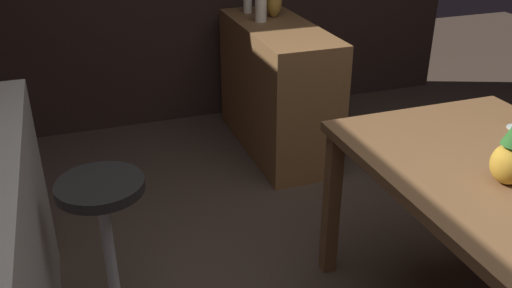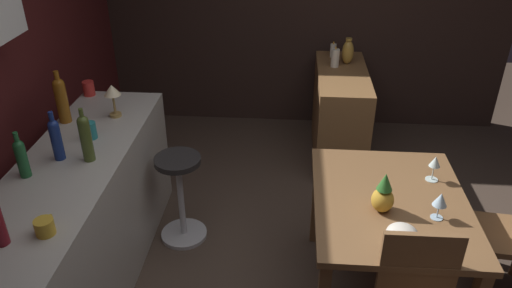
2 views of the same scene
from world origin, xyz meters
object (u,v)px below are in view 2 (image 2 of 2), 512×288
at_px(fruit_bowl, 402,234).
at_px(cup_red, 89,88).
at_px(wine_bottle_amber, 61,98).
at_px(counter_lamp, 112,93).
at_px(bar_stool, 181,196).
at_px(wine_bottle_green, 21,157).
at_px(cup_mustard, 45,227).
at_px(wine_glass_right, 435,163).
at_px(wine_bottle_olive, 86,136).
at_px(wine_glass_left, 440,200).
at_px(pillar_candle_tall, 335,58).
at_px(sideboard_cabinet, 339,114).
at_px(pineapple_centerpiece, 383,195).
at_px(pillar_candle_short, 333,51).
at_px(vase_brass, 348,52).
at_px(dining_table, 389,213).
at_px(cup_teal, 90,130).
at_px(wine_bottle_cobalt, 56,138).

xyz_separation_m(fruit_bowl, cup_red, (1.31, 2.09, 0.17)).
xyz_separation_m(wine_bottle_amber, counter_lamp, (0.11, -0.31, -0.00)).
distance_m(bar_stool, wine_bottle_green, 1.15).
distance_m(wine_bottle_green, cup_mustard, 0.58).
xyz_separation_m(wine_bottle_amber, cup_mustard, (-1.13, -0.38, -0.13)).
height_order(wine_glass_right, wine_bottle_olive, wine_bottle_olive).
bearing_deg(wine_glass_left, pillar_candle_tall, 11.78).
bearing_deg(fruit_bowl, wine_glass_right, -25.94).
distance_m(sideboard_cabinet, pillar_candle_tall, 0.51).
relative_size(pineapple_centerpiece, counter_lamp, 1.04).
height_order(fruit_bowl, pillar_candle_short, pillar_candle_short).
relative_size(counter_lamp, pillar_candle_tall, 1.24).
height_order(cup_mustard, vase_brass, vase_brass).
bearing_deg(wine_bottle_green, dining_table, -85.68).
bearing_deg(bar_stool, sideboard_cabinet, -42.44).
distance_m(pineapple_centerpiece, wine_bottle_green, 1.98).
relative_size(dining_table, pillar_candle_short, 7.19).
bearing_deg(dining_table, cup_mustard, 110.00).
xyz_separation_m(fruit_bowl, wine_bottle_amber, (0.87, 2.09, 0.29)).
height_order(wine_glass_right, cup_teal, cup_teal).
height_order(wine_bottle_olive, pillar_candle_short, wine_bottle_olive).
relative_size(sideboard_cabinet, wine_glass_right, 6.76).
bearing_deg(vase_brass, wine_bottle_cobalt, 136.70).
bearing_deg(cup_red, sideboard_cabinet, -66.94).
distance_m(wine_bottle_olive, counter_lamp, 0.58).
bearing_deg(wine_bottle_amber, wine_bottle_green, -175.37).
xyz_separation_m(sideboard_cabinet, wine_glass_left, (-1.93, -0.36, 0.45)).
height_order(dining_table, fruit_bowl, fruit_bowl).
height_order(wine_bottle_green, pillar_candle_short, wine_bottle_green).
distance_m(wine_glass_right, fruit_bowl, 0.65).
distance_m(sideboard_cabinet, wine_bottle_amber, 2.42).
bearing_deg(cup_mustard, wine_bottle_cobalt, 18.31).
bearing_deg(bar_stool, pillar_candle_tall, -38.15).
height_order(dining_table, vase_brass, vase_brass).
bearing_deg(wine_bottle_amber, pillar_candle_short, -48.79).
bearing_deg(vase_brass, dining_table, -177.25).
relative_size(fruit_bowl, cup_red, 1.36).
distance_m(dining_table, vase_brass, 2.01).
bearing_deg(wine_bottle_amber, cup_mustard, -161.27).
bearing_deg(wine_glass_right, wine_glass_left, 171.11).
height_order(wine_bottle_cobalt, cup_red, wine_bottle_cobalt).
bearing_deg(pineapple_centerpiece, wine_glass_left, -98.71).
height_order(pineapple_centerpiece, wine_bottle_amber, wine_bottle_amber).
xyz_separation_m(cup_teal, pillar_candle_short, (1.86, -1.63, -0.07)).
xyz_separation_m(bar_stool, wine_glass_left, (-0.62, -1.56, 0.50)).
distance_m(pineapple_centerpiece, pillar_candle_tall, 2.02).
bearing_deg(pillar_candle_tall, fruit_bowl, -174.85).
height_order(sideboard_cabinet, counter_lamp, counter_lamp).
distance_m(bar_stool, cup_red, 1.07).
relative_size(wine_glass_left, wine_bottle_amber, 0.45).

